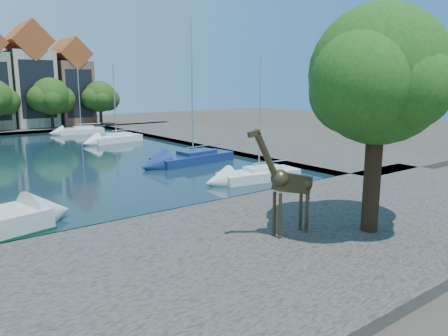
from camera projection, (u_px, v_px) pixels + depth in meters
name	position (u px, v px, depth m)	size (l,w,h in m)	color
ground	(145.00, 223.00, 23.91)	(160.00, 160.00, 0.00)	#38332B
water_basin	(30.00, 161.00, 42.59)	(38.00, 50.00, 0.08)	black
near_quay	(222.00, 259.00, 18.41)	(50.00, 14.00, 0.50)	#55514A
right_quay	(231.00, 139.00, 57.47)	(14.00, 52.00, 0.50)	#55514A
plane_tree	(380.00, 80.00, 19.96)	(8.32, 6.40, 10.62)	#332114
townhouse_east_mid	(30.00, 79.00, 71.02)	(6.43, 9.18, 16.65)	beige
townhouse_east_end	(70.00, 85.00, 75.09)	(5.44, 9.18, 14.43)	brown
far_tree_east	(51.00, 98.00, 68.25)	(7.54, 5.80, 7.84)	#332114
far_tree_far_east	(101.00, 98.00, 73.05)	(6.76, 5.20, 7.36)	#332114
giraffe_statue	(288.00, 183.00, 20.20)	(3.57, 0.79, 5.09)	#3C321E
sailboat_right_a	(259.00, 173.00, 34.06)	(6.80, 3.14, 9.60)	white
sailboat_right_b	(193.00, 156.00, 41.30)	(8.31, 3.67, 13.16)	navy
sailboat_right_c	(116.00, 137.00, 55.60)	(6.99, 3.61, 9.70)	white
sailboat_right_d	(81.00, 130.00, 64.69)	(6.59, 3.21, 10.16)	white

